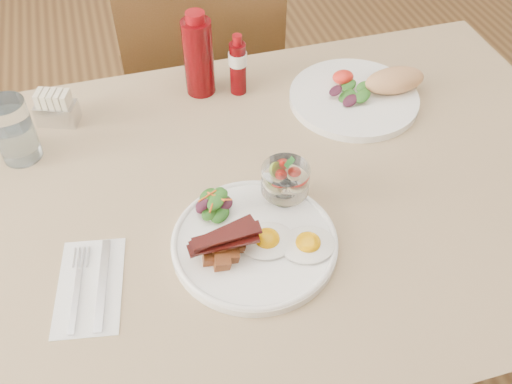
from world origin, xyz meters
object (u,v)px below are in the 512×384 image
object	(u,v)px
chair_far	(201,86)
water_glass	(15,134)
hot_sauce_bottle	(238,65)
sugar_caddy	(56,109)
second_plate	(364,93)
fruit_cup	(285,180)
main_plate	(254,243)
ketchup_bottle	(198,56)
table	(268,220)

from	to	relation	value
chair_far	water_glass	xyz separation A→B (m)	(-0.44, -0.44, 0.28)
hot_sauce_bottle	sugar_caddy	distance (m)	0.39
second_plate	fruit_cup	bearing A→B (deg)	-136.58
main_plate	fruit_cup	distance (m)	0.12
sugar_caddy	water_glass	xyz separation A→B (m)	(-0.07, -0.09, 0.02)
ketchup_bottle	water_glass	distance (m)	0.40
table	sugar_caddy	size ratio (longest dim) A/B	14.33
fruit_cup	water_glass	distance (m)	0.52
table	ketchup_bottle	bearing A→B (deg)	99.23
chair_far	fruit_cup	bearing A→B (deg)	-88.69
table	chair_far	distance (m)	0.68
sugar_caddy	main_plate	bearing A→B (deg)	-34.24
table	chair_far	size ratio (longest dim) A/B	1.43
fruit_cup	water_glass	size ratio (longest dim) A/B	0.66
chair_far	sugar_caddy	size ratio (longest dim) A/B	10.02
water_glass	chair_far	bearing A→B (deg)	45.49
chair_far	main_plate	distance (m)	0.82
table	main_plate	world-z (taller)	main_plate
main_plate	sugar_caddy	xyz separation A→B (m)	(-0.30, 0.43, 0.02)
main_plate	sugar_caddy	world-z (taller)	sugar_caddy
second_plate	water_glass	xyz separation A→B (m)	(-0.71, 0.02, 0.04)
table	second_plate	world-z (taller)	second_plate
fruit_cup	ketchup_bottle	distance (m)	0.38
main_plate	ketchup_bottle	xyz separation A→B (m)	(0.01, 0.45, 0.08)
main_plate	sugar_caddy	distance (m)	0.52
fruit_cup	water_glass	xyz separation A→B (m)	(-0.45, 0.26, -0.01)
fruit_cup	sugar_caddy	bearing A→B (deg)	137.00
chair_far	hot_sauce_bottle	distance (m)	0.46
chair_far	ketchup_bottle	xyz separation A→B (m)	(-0.05, -0.33, 0.32)
fruit_cup	water_glass	bearing A→B (deg)	149.64
chair_far	hot_sauce_bottle	bearing A→B (deg)	-86.04
chair_far	ketchup_bottle	distance (m)	0.46
ketchup_bottle	chair_far	bearing A→B (deg)	80.68
table	fruit_cup	bearing A→B (deg)	-69.83
second_plate	sugar_caddy	bearing A→B (deg)	170.64
ketchup_bottle	second_plate	bearing A→B (deg)	-21.54
main_plate	sugar_caddy	size ratio (longest dim) A/B	3.02
second_plate	hot_sauce_bottle	size ratio (longest dim) A/B	2.17
ketchup_bottle	water_glass	bearing A→B (deg)	-163.50
main_plate	water_glass	size ratio (longest dim) A/B	2.17
fruit_cup	sugar_caddy	distance (m)	0.52
fruit_cup	table	bearing A→B (deg)	110.17
sugar_caddy	water_glass	distance (m)	0.12
second_plate	hot_sauce_bottle	xyz separation A→B (m)	(-0.25, 0.10, 0.05)
hot_sauce_bottle	sugar_caddy	bearing A→B (deg)	179.89
chair_far	main_plate	bearing A→B (deg)	-94.47
chair_far	table	bearing A→B (deg)	-90.00
hot_sauce_bottle	ketchup_bottle	bearing A→B (deg)	161.65
ketchup_bottle	fruit_cup	bearing A→B (deg)	-79.45
chair_far	fruit_cup	distance (m)	0.77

